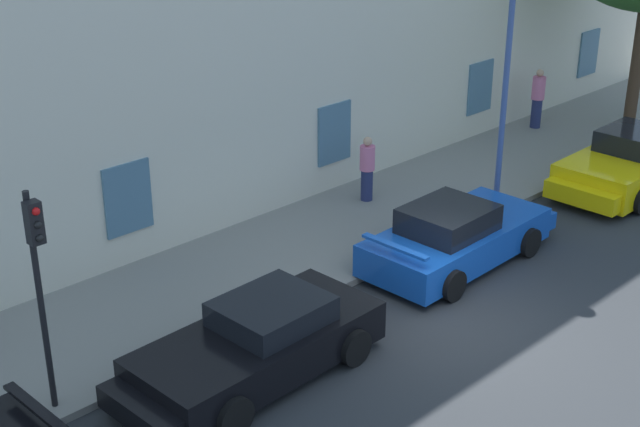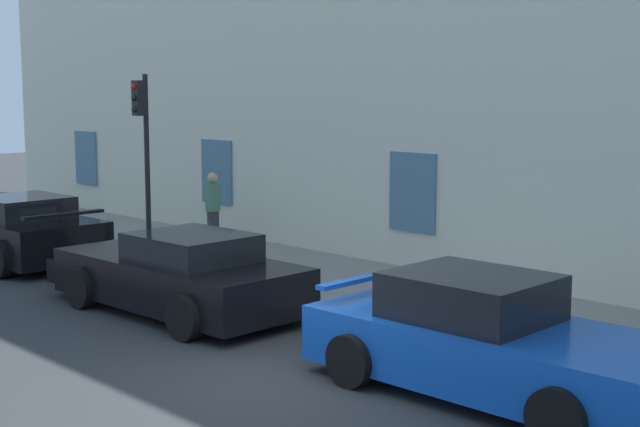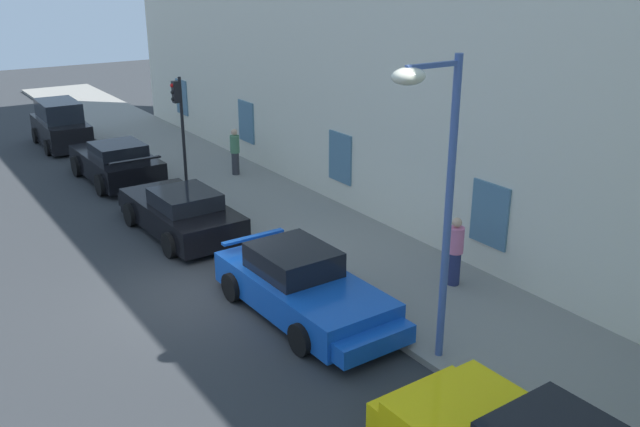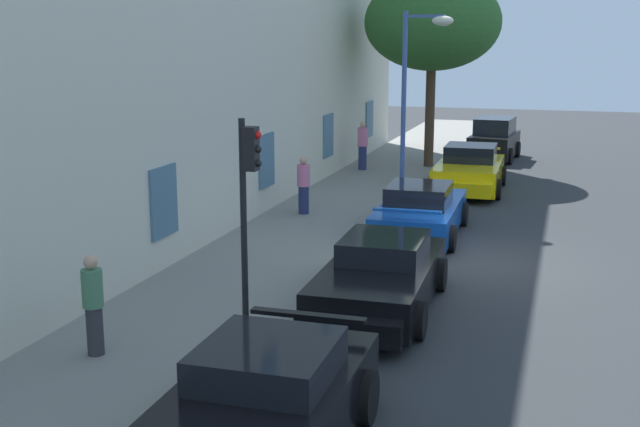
% 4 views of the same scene
% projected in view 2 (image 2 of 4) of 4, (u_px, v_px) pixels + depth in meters
% --- Properties ---
extents(ground_plane, '(80.00, 80.00, 0.00)m').
position_uv_depth(ground_plane, '(281.00, 382.00, 11.01)').
color(ground_plane, '#2B2D30').
extents(sidewalk, '(60.00, 3.81, 0.14)m').
position_uv_depth(sidewalk, '(483.00, 317.00, 13.87)').
color(sidewalk, gray).
rests_on(sidewalk, ground).
extents(sportscar_red_lead, '(4.66, 2.26, 1.38)m').
position_uv_depth(sportscar_red_lead, '(12.00, 231.00, 18.70)').
color(sportscar_red_lead, black).
rests_on(sportscar_red_lead, ground).
extents(sportscar_yellow_flank, '(4.87, 2.21, 1.31)m').
position_uv_depth(sportscar_yellow_flank, '(173.00, 275.00, 14.49)').
color(sportscar_yellow_flank, black).
rests_on(sportscar_yellow_flank, ground).
extents(sportscar_white_middle, '(4.88, 2.20, 1.39)m').
position_uv_depth(sportscar_white_middle, '(504.00, 347.00, 10.38)').
color(sportscar_white_middle, '#144CB2').
rests_on(sportscar_white_middle, ground).
extents(traffic_light, '(0.22, 0.36, 3.67)m').
position_uv_depth(traffic_light, '(143.00, 136.00, 17.19)').
color(traffic_light, black).
rests_on(traffic_light, sidewalk).
extents(pedestrian_strolling, '(0.43, 0.43, 1.61)m').
position_uv_depth(pedestrian_strolling, '(213.00, 209.00, 19.57)').
color(pedestrian_strolling, '#333338').
rests_on(pedestrian_strolling, sidewalk).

